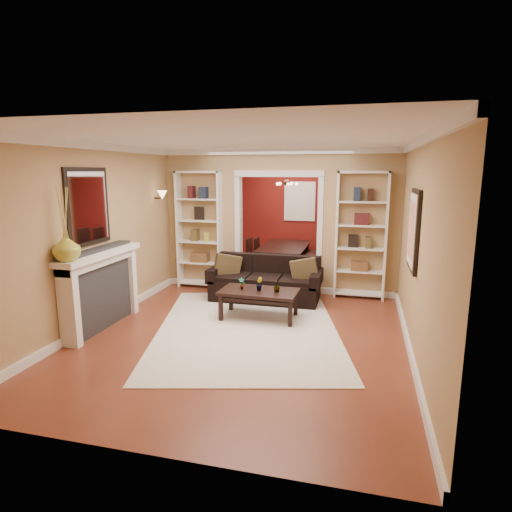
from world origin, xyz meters
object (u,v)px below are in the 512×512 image
(sofa, at_px, (265,279))
(fireplace, at_px, (103,290))
(coffee_table, at_px, (259,304))
(dining_table, at_px, (286,259))
(bookshelf_right, at_px, (361,236))
(bookshelf_left, at_px, (200,230))

(sofa, height_order, fireplace, fireplace)
(sofa, distance_m, coffee_table, 1.01)
(fireplace, distance_m, dining_table, 4.56)
(sofa, relative_size, fireplace, 1.18)
(coffee_table, bearing_deg, bookshelf_right, 48.00)
(sofa, distance_m, bookshelf_right, 1.89)
(bookshelf_left, height_order, fireplace, bookshelf_left)
(sofa, bearing_deg, bookshelf_right, 19.54)
(coffee_table, xyz_separation_m, bookshelf_left, (-1.59, 1.57, 0.92))
(bookshelf_left, bearing_deg, sofa, -21.58)
(bookshelf_right, distance_m, fireplace, 4.47)
(dining_table, bearing_deg, bookshelf_left, 137.07)
(coffee_table, height_order, bookshelf_left, bookshelf_left)
(bookshelf_left, bearing_deg, fireplace, -102.05)
(sofa, xyz_separation_m, dining_table, (-0.01, 2.14, -0.07))
(coffee_table, height_order, bookshelf_right, bookshelf_right)
(bookshelf_left, relative_size, dining_table, 1.26)
(dining_table, bearing_deg, bookshelf_right, -133.49)
(bookshelf_left, xyz_separation_m, bookshelf_right, (3.10, 0.00, 0.00))
(bookshelf_left, height_order, dining_table, bookshelf_left)
(bookshelf_left, xyz_separation_m, dining_table, (1.45, 1.56, -0.83))
(bookshelf_right, relative_size, fireplace, 1.35)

